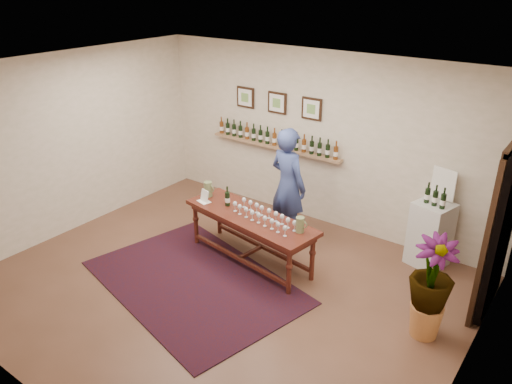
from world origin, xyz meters
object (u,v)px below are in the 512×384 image
Objects in this scene: tasting_table at (250,222)px; person at (288,186)px; display_pedestal at (430,234)px; potted_plant at (430,288)px.

person is (0.07, 0.85, 0.28)m from tasting_table.
tasting_table is at bearing 97.74° from person.
person is at bearing -163.79° from display_pedestal.
potted_plant is at bearing -72.18° from display_pedestal.
potted_plant is (2.58, -0.10, 0.02)m from tasting_table.
person reaches higher than tasting_table.
display_pedestal is (2.08, 1.44, -0.15)m from tasting_table.
potted_plant is 2.70m from person.
display_pedestal is at bearing -151.41° from person.
display_pedestal reaches higher than tasting_table.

